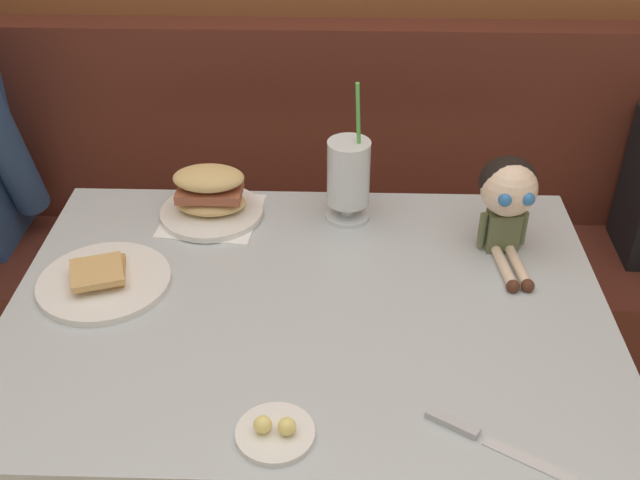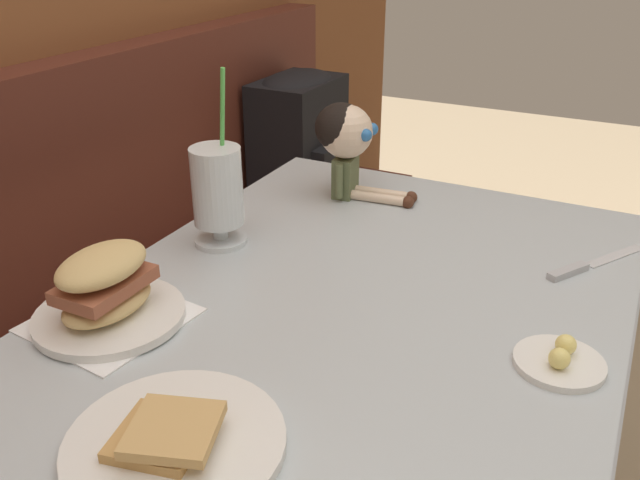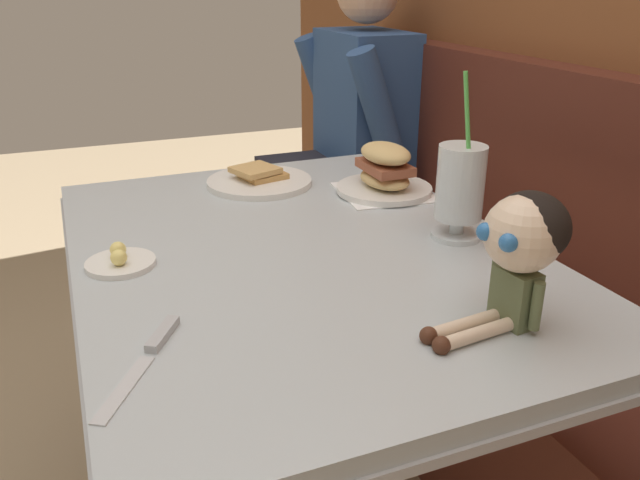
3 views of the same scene
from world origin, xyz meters
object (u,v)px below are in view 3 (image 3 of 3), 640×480
milkshake_glass (460,187)px  butter_saucer (120,261)px  sandwich_plate (385,174)px  seated_doll (522,241)px  toast_plate (259,180)px  diner_patron (354,116)px  butter_knife (153,347)px

milkshake_glass → butter_saucer: size_ratio=2.63×
sandwich_plate → seated_doll: bearing=-9.7°
toast_plate → seated_doll: 0.79m
milkshake_glass → diner_patron: (-1.08, 0.29, -0.10)m
butter_saucer → butter_knife: bearing=2.1°
butter_saucer → seated_doll: seated_doll is taller
seated_doll → butter_knife: bearing=-103.6°
sandwich_plate → diner_patron: diner_patron is taller
sandwich_plate → butter_saucer: sandwich_plate is taller
toast_plate → milkshake_glass: size_ratio=0.79×
butter_knife → seated_doll: 0.52m
sandwich_plate → butter_knife: size_ratio=1.05×
butter_saucer → butter_knife: 0.30m
toast_plate → sandwich_plate: sandwich_plate is taller
butter_knife → butter_saucer: bearing=-177.9°
toast_plate → sandwich_plate: 0.30m
toast_plate → butter_saucer: size_ratio=2.08×
toast_plate → butter_saucer: (0.35, -0.36, -0.00)m
butter_knife → sandwich_plate: bearing=128.8°
butter_saucer → sandwich_plate: bearing=106.9°
milkshake_glass → toast_plate: bearing=-151.3°
toast_plate → butter_saucer: 0.51m
milkshake_glass → butter_knife: bearing=-72.7°
toast_plate → diner_patron: bearing=138.9°
butter_knife → toast_plate: bearing=151.7°
toast_plate → seated_doll: size_ratio=1.12×
diner_patron → butter_knife: bearing=-35.0°
milkshake_glass → seated_doll: 0.33m
toast_plate → butter_saucer: bearing=-45.5°
toast_plate → milkshake_glass: 0.53m
toast_plate → milkshake_glass: bearing=28.7°
butter_knife → seated_doll: size_ratio=0.94×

